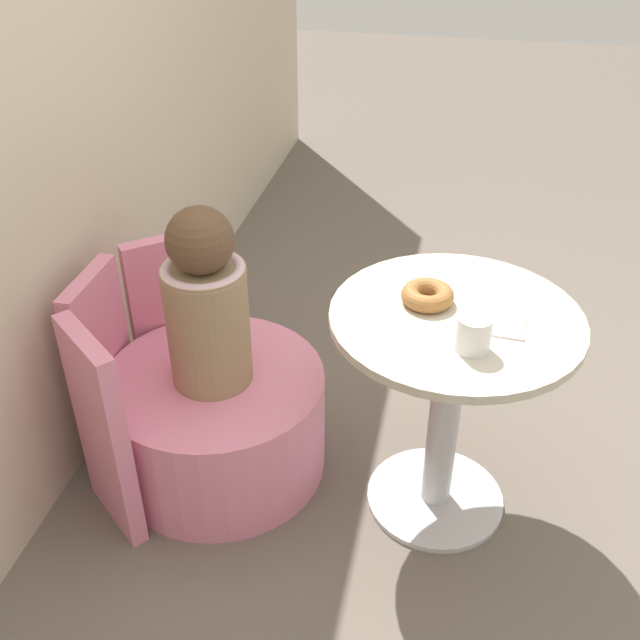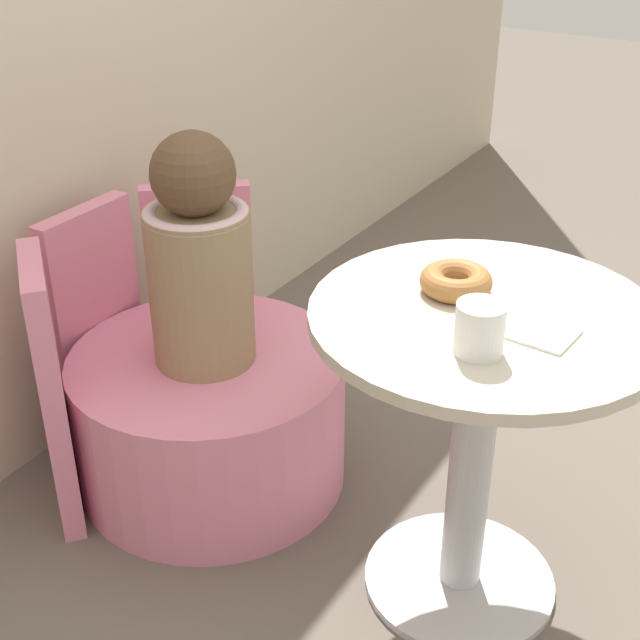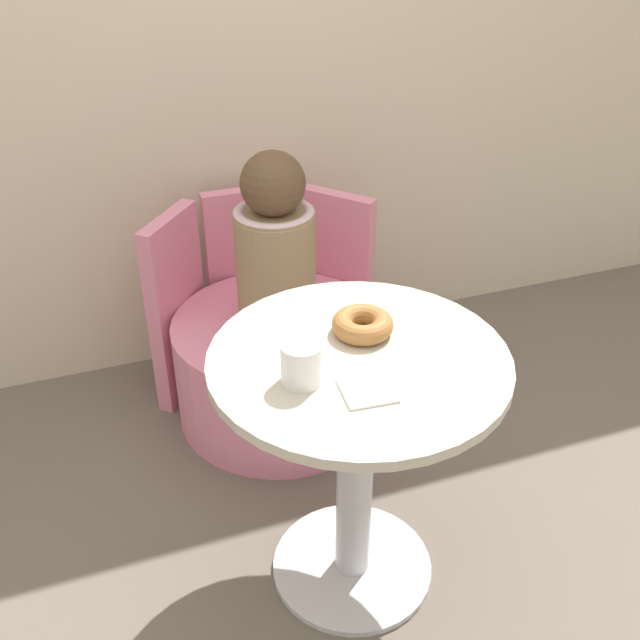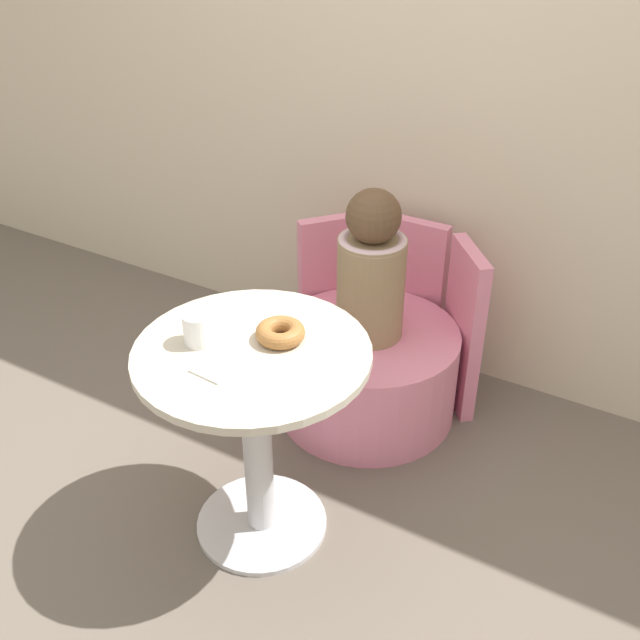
# 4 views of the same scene
# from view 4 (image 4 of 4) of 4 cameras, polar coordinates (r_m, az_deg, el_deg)

# --- Properties ---
(ground_plane) EXTENTS (12.00, 12.00, 0.00)m
(ground_plane) POSITION_cam_4_polar(r_m,az_deg,el_deg) (2.52, -4.59, -14.49)
(ground_plane) COLOR #665B51
(back_wall) EXTENTS (6.00, 0.06, 2.40)m
(back_wall) POSITION_cam_4_polar(r_m,az_deg,el_deg) (2.80, 8.04, 18.89)
(back_wall) COLOR beige
(back_wall) RESTS_ON ground_plane
(round_table) EXTENTS (0.66, 0.66, 0.68)m
(round_table) POSITION_cam_4_polar(r_m,az_deg,el_deg) (2.17, -4.95, -6.76)
(round_table) COLOR silver
(round_table) RESTS_ON ground_plane
(tub_chair) EXTENTS (0.67, 0.67, 0.35)m
(tub_chair) POSITION_cam_4_polar(r_m,az_deg,el_deg) (2.81, 3.61, -3.95)
(tub_chair) COLOR pink
(tub_chair) RESTS_ON ground_plane
(booth_backrest) EXTENTS (0.77, 0.28, 0.65)m
(booth_backrest) POSITION_cam_4_polar(r_m,az_deg,el_deg) (2.94, 6.13, 1.17)
(booth_backrest) COLOR pink
(booth_backrest) RESTS_ON ground_plane
(child_figure) EXTENTS (0.24, 0.24, 0.55)m
(child_figure) POSITION_cam_4_polar(r_m,az_deg,el_deg) (2.58, 3.94, 3.86)
(child_figure) COLOR #937A56
(child_figure) RESTS_ON tub_chair
(donut) EXTENTS (0.14, 0.14, 0.05)m
(donut) POSITION_cam_4_polar(r_m,az_deg,el_deg) (2.07, -3.04, -0.95)
(donut) COLOR #9E6633
(donut) RESTS_ON round_table
(cup) EXTENTS (0.08, 0.08, 0.09)m
(cup) POSITION_cam_4_polar(r_m,az_deg,el_deg) (2.07, -9.25, -0.65)
(cup) COLOR white
(cup) RESTS_ON round_table
(paper_napkin) EXTENTS (0.11, 0.11, 0.01)m
(paper_napkin) POSITION_cam_4_polar(r_m,az_deg,el_deg) (1.98, -7.82, -3.66)
(paper_napkin) COLOR white
(paper_napkin) RESTS_ON round_table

